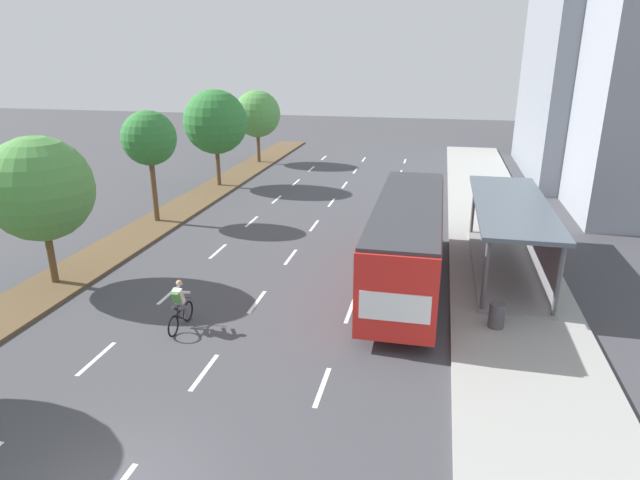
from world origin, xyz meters
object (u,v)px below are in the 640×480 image
object	(u,v)px
trash_bin	(497,315)
cyclist	(180,307)
median_tree_third	(149,139)
median_tree_fourth	(215,122)
bus_shelter	(516,230)
bus	(407,235)
median_tree_fifth	(257,114)
median_tree_second	(40,189)

from	to	relation	value
trash_bin	cyclist	bearing A→B (deg)	-168.72
median_tree_third	cyclist	bearing A→B (deg)	-58.51
median_tree_fourth	trash_bin	world-z (taller)	median_tree_fourth
bus_shelter	bus	size ratio (longest dim) A/B	0.86
cyclist	median_tree_fifth	world-z (taller)	median_tree_fifth
bus_shelter	trash_bin	distance (m)	5.75
median_tree_fourth	bus	bearing A→B (deg)	-45.82
bus_shelter	median_tree_second	distance (m)	18.76
median_tree_third	median_tree_fifth	bearing A→B (deg)	89.39
median_tree_third	bus_shelter	bearing A→B (deg)	-10.32
bus_shelter	median_tree_second	size ratio (longest dim) A/B	1.68
median_tree_third	median_tree_fourth	xyz separation A→B (m)	(0.13, 8.48, -0.16)
median_tree_second	median_tree_third	bearing A→B (deg)	90.53
median_tree_third	median_tree_fourth	bearing A→B (deg)	89.13
bus_shelter	median_tree_second	world-z (taller)	median_tree_second
cyclist	median_tree_fifth	bearing A→B (deg)	103.06
median_tree_fifth	bus	bearing A→B (deg)	-58.93
bus_shelter	bus	world-z (taller)	bus
trash_bin	bus_shelter	bearing A→B (deg)	78.91
median_tree_second	cyclist	bearing A→B (deg)	-19.66
bus	cyclist	world-z (taller)	bus
median_tree_second	median_tree_fifth	bearing A→B (deg)	89.77
cyclist	trash_bin	xyz separation A→B (m)	(10.28, 2.05, -0.22)
bus	median_tree_second	distance (m)	14.07
median_tree_second	median_tree_fifth	size ratio (longest dim) A/B	1.01
cyclist	median_tree_fifth	distance (m)	28.70
median_tree_second	median_tree_fourth	bearing A→B (deg)	89.83
bus_shelter	median_tree_fourth	distance (m)	21.52
median_tree_fourth	median_tree_fifth	bearing A→B (deg)	89.65
median_tree_fifth	median_tree_second	bearing A→B (deg)	-90.23
trash_bin	median_tree_second	bearing A→B (deg)	179.01
bus_shelter	median_tree_fourth	size ratio (longest dim) A/B	1.52
cyclist	median_tree_fourth	xyz separation A→B (m)	(-6.50, 19.30, 3.58)
median_tree_fifth	cyclist	bearing A→B (deg)	-76.94
bus_shelter	trash_bin	xyz separation A→B (m)	(-1.08, -5.50, -1.29)
median_tree_third	median_tree_fifth	world-z (taller)	median_tree_third
median_tree_second	median_tree_third	xyz separation A→B (m)	(-0.08, 8.48, 0.63)
bus	trash_bin	bearing A→B (deg)	-45.73
bus_shelter	trash_bin	bearing A→B (deg)	-101.09
median_tree_third	median_tree_fourth	distance (m)	8.48
median_tree_fourth	median_tree_fifth	size ratio (longest dim) A/B	1.11
bus_shelter	median_tree_third	xyz separation A→B (m)	(-17.98, 3.27, 2.66)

